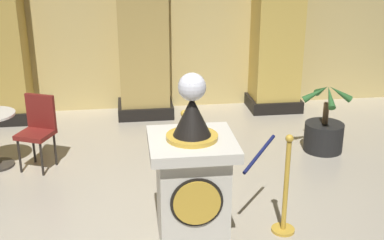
# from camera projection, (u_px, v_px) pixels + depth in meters

# --- Properties ---
(back_wall) EXTENTS (10.28, 0.16, 3.52)m
(back_wall) POSITION_uv_depth(u_px,v_px,m) (141.00, 5.00, 8.36)
(back_wall) COLOR tan
(back_wall) RESTS_ON ground_plane
(pedestal_clock) EXTENTS (0.80, 0.80, 1.73)m
(pedestal_clock) POSITION_uv_depth(u_px,v_px,m) (192.00, 181.00, 4.77)
(pedestal_clock) COLOR beige
(pedestal_clock) RESTS_ON ground_plane
(stanchion_near) EXTENTS (0.24, 0.24, 1.07)m
(stanchion_near) POSITION_uv_depth(u_px,v_px,m) (285.00, 199.00, 5.06)
(stanchion_near) COLOR gold
(stanchion_near) RESTS_ON ground_plane
(stanchion_far) EXTENTS (0.24, 0.24, 1.07)m
(stanchion_far) POSITION_uv_depth(u_px,v_px,m) (184.00, 168.00, 5.72)
(stanchion_far) COLOR gold
(stanchion_far) RESTS_ON ground_plane
(velvet_rope) EXTENTS (0.91, 0.91, 0.22)m
(velvet_rope) POSITION_uv_depth(u_px,v_px,m) (233.00, 147.00, 5.25)
(velvet_rope) COLOR #141947
(column_right) EXTENTS (0.91, 0.91, 3.38)m
(column_right) POSITION_uv_depth(u_px,v_px,m) (277.00, 11.00, 8.34)
(column_right) COLOR black
(column_right) RESTS_ON ground_plane
(column_centre_rear) EXTENTS (0.95, 0.95, 3.38)m
(column_centre_rear) POSITION_uv_depth(u_px,v_px,m) (142.00, 14.00, 8.06)
(column_centre_rear) COLOR black
(column_centre_rear) RESTS_ON ground_plane
(potted_palm_right) EXTENTS (0.70, 0.69, 0.99)m
(potted_palm_right) POSITION_uv_depth(u_px,v_px,m) (324.00, 132.00, 7.04)
(potted_palm_right) COLOR black
(potted_palm_right) RESTS_ON ground_plane
(cafe_chair_red) EXTENTS (0.53, 0.53, 0.96)m
(cafe_chair_red) POSITION_uv_depth(u_px,v_px,m) (38.00, 125.00, 6.44)
(cafe_chair_red) COLOR black
(cafe_chair_red) RESTS_ON ground_plane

